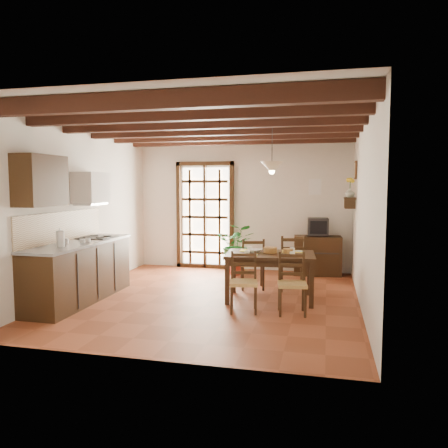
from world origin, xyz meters
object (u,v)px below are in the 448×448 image
(chair_near_right, at_px, (292,295))
(pendant_lamp, at_px, (272,166))
(sideboard, at_px, (317,256))
(chair_near_left, at_px, (244,293))
(chair_far_left, at_px, (252,273))
(kitchen_counter, at_px, (80,271))
(chair_far_right, at_px, (292,273))
(potted_plant, at_px, (237,246))
(dining_table, at_px, (270,259))
(crt_tv, at_px, (318,227))

(chair_near_right, height_order, pendant_lamp, pendant_lamp)
(sideboard, bearing_deg, chair_near_left, -112.91)
(chair_far_left, distance_m, pendant_lamp, 1.93)
(kitchen_counter, relative_size, chair_near_right, 2.65)
(chair_far_right, height_order, potted_plant, potted_plant)
(dining_table, bearing_deg, crt_tv, 67.41)
(crt_tv, xyz_separation_m, pendant_lamp, (-0.68, -1.99, 1.11))
(chair_far_right, relative_size, potted_plant, 0.43)
(chair_near_right, distance_m, potted_plant, 2.81)
(chair_near_right, bearing_deg, sideboard, 75.22)
(chair_far_right, height_order, sideboard, chair_far_right)
(chair_far_left, bearing_deg, dining_table, 105.98)
(dining_table, height_order, potted_plant, potted_plant)
(dining_table, xyz_separation_m, sideboard, (0.68, 2.09, -0.25))
(potted_plant, bearing_deg, chair_near_right, -62.54)
(kitchen_counter, distance_m, chair_far_left, 2.84)
(kitchen_counter, relative_size, chair_far_left, 2.55)
(kitchen_counter, xyz_separation_m, dining_table, (2.86, 0.73, 0.17))
(chair_near_right, distance_m, sideboard, 2.77)
(pendant_lamp, bearing_deg, kitchen_counter, -163.77)
(dining_table, xyz_separation_m, potted_plant, (-0.90, 1.81, -0.07))
(crt_tv, bearing_deg, pendant_lamp, -112.87)
(dining_table, bearing_deg, sideboard, 67.45)
(dining_table, height_order, chair_far_right, chair_far_right)
(chair_far_left, xyz_separation_m, pendant_lamp, (0.39, -0.56, 1.80))
(chair_near_right, xyz_separation_m, chair_far_left, (-0.78, 1.33, 0.01))
(chair_near_left, distance_m, sideboard, 2.97)
(chair_far_right, distance_m, crt_tv, 1.58)
(kitchen_counter, bearing_deg, chair_near_right, 1.20)
(dining_table, bearing_deg, chair_far_left, 115.89)
(kitchen_counter, bearing_deg, pendant_lamp, 16.23)
(chair_near_right, bearing_deg, chair_near_left, 175.76)
(pendant_lamp, bearing_deg, chair_near_left, -109.11)
(chair_near_right, bearing_deg, crt_tv, 75.21)
(chair_near_left, xyz_separation_m, chair_far_right, (0.57, 1.43, 0.03))
(kitchen_counter, height_order, potted_plant, potted_plant)
(kitchen_counter, distance_m, chair_far_right, 3.46)
(chair_near_left, relative_size, potted_plant, 0.39)
(chair_far_right, bearing_deg, pendant_lamp, 54.55)
(kitchen_counter, bearing_deg, crt_tv, 38.58)
(chair_near_right, distance_m, crt_tv, 2.85)
(chair_far_left, distance_m, chair_far_right, 0.68)
(pendant_lamp, bearing_deg, dining_table, -90.00)
(chair_far_left, xyz_separation_m, potted_plant, (-0.51, 1.15, 0.29))
(chair_near_left, height_order, potted_plant, potted_plant)
(chair_far_left, bearing_deg, chair_far_right, 170.00)
(chair_far_right, relative_size, crt_tv, 2.27)
(chair_far_left, distance_m, potted_plant, 1.29)
(chair_near_right, bearing_deg, chair_far_left, 111.68)
(pendant_lamp, bearing_deg, chair_far_right, 65.28)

